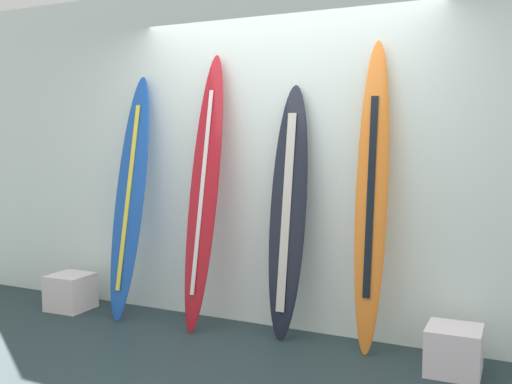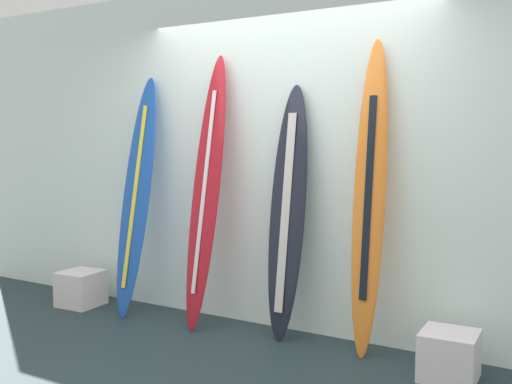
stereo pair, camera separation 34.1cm
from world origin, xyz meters
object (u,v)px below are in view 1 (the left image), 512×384
Objects in this scene: surfboard_cobalt at (130,199)px; display_block_left at (71,292)px; surfboard_charcoal at (288,213)px; surfboard_sunset at (372,197)px; display_block_center at (454,350)px; surfboard_crimson at (204,192)px.

surfboard_cobalt reaches higher than display_block_left.
surfboard_charcoal is 0.67m from surfboard_sunset.
surfboard_charcoal is 5.42× the size of display_block_left.
surfboard_cobalt is at bearing 178.01° from display_block_center.
display_block_left reaches higher than display_block_center.
surfboard_cobalt is 0.73m from surfboard_crimson.
surfboard_cobalt is 0.93× the size of surfboard_crimson.
surfboard_charcoal is (1.43, 0.09, -0.06)m from surfboard_cobalt.
surfboard_charcoal reaches higher than display_block_center.
display_block_left is at bearing -174.96° from surfboard_charcoal.
surfboard_cobalt is at bearing -178.95° from surfboard_crimson.
surfboard_charcoal is at bearing 179.46° from surfboard_sunset.
display_block_left is at bearing -172.04° from surfboard_cobalt.
display_block_left is at bearing 179.87° from display_block_center.
surfboard_cobalt is 1.06× the size of surfboard_charcoal.
surfboard_crimson reaches higher than display_block_center.
display_block_center is (1.96, -0.11, -0.96)m from surfboard_crimson.
display_block_left is (-0.61, -0.09, -0.86)m from surfboard_cobalt.
surfboard_crimson is 1.65m from display_block_left.
surfboard_sunset reaches higher than display_block_center.
display_block_left is (-2.04, -0.18, -0.81)m from surfboard_charcoal.
surfboard_charcoal is (0.70, 0.08, -0.15)m from surfboard_crimson.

